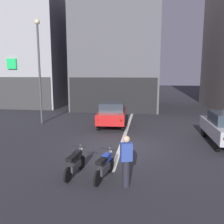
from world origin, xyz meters
The scene contains 9 objects.
ground_plane centered at (0.00, 0.00, 0.00)m, with size 120.00×120.00×0.00m, color #2B2B30.
lane_centre_line centered at (0.00, 6.00, 0.00)m, with size 0.20×18.00×0.01m, color silver.
building_corner_left centered at (-12.09, 14.36, 9.60)m, with size 8.75×7.72×19.24m.
building_mid_block centered at (-1.78, 14.36, 5.68)m, with size 8.17×9.42×11.39m.
car_red_crossing_near centered at (-1.08, 4.58, 0.89)m, with size 2.03×4.21×1.64m.
street_lamp centered at (-6.25, 4.80, 4.34)m, with size 0.36×0.36×7.19m.
motorcycle_black_row_leftmost centered at (-1.25, -3.44, 0.46)m, with size 0.55×1.66×0.98m.
motorcycle_blue_row_left_mid centered at (-0.17, -3.57, 0.46)m, with size 0.57×1.64×0.98m.
person_by_motorcycles centered at (0.60, -4.03, 0.86)m, with size 0.41×0.33×1.67m.
Camera 1 is at (1.16, -11.12, 3.59)m, focal length 38.00 mm.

